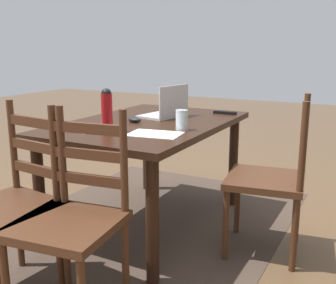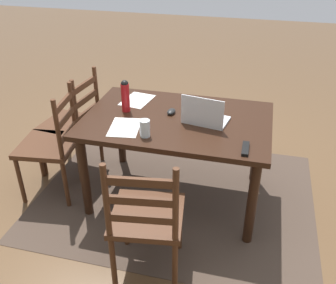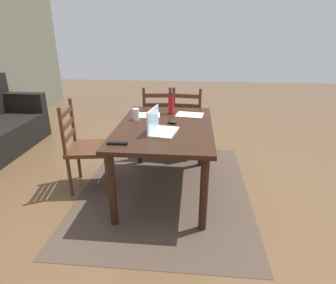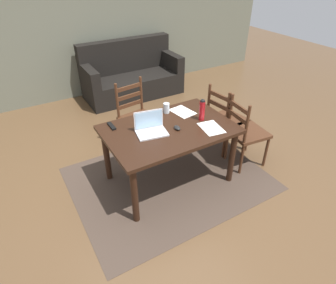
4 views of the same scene
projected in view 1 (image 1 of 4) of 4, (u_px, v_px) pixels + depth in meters
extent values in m
plane|color=brown|center=(149.00, 224.00, 2.89)|extent=(14.00, 14.00, 0.00)
cube|color=#47382D|center=(149.00, 223.00, 2.89)|extent=(2.27, 1.77, 0.01)
cube|color=black|center=(148.00, 125.00, 2.73)|extent=(1.41, 0.94, 0.04)
cylinder|color=black|center=(147.00, 150.00, 3.53)|extent=(0.07, 0.07, 0.69)
cylinder|color=black|center=(40.00, 196.00, 2.45)|extent=(0.07, 0.07, 0.69)
cylinder|color=black|center=(233.00, 162.00, 3.17)|extent=(0.07, 0.07, 0.69)
cylinder|color=black|center=(153.00, 222.00, 2.10)|extent=(0.07, 0.07, 0.69)
cube|color=#4C2B19|center=(7.00, 210.00, 1.98)|extent=(0.48, 0.48, 0.04)
cylinder|color=#4C2B19|center=(0.00, 284.00, 1.78)|extent=(0.04, 0.04, 0.43)
cylinder|color=#4C2B19|center=(66.00, 249.00, 2.09)|extent=(0.04, 0.04, 0.43)
cylinder|color=#4C2B19|center=(19.00, 231.00, 2.29)|extent=(0.04, 0.04, 0.43)
cylinder|color=#4C2B19|center=(62.00, 157.00, 1.99)|extent=(0.04, 0.04, 0.50)
cylinder|color=#4C2B19|center=(13.00, 146.00, 2.19)|extent=(0.04, 0.04, 0.50)
cube|color=#4C2B19|center=(38.00, 170.00, 2.11)|extent=(0.06, 0.36, 0.05)
cube|color=#4C2B19|center=(36.00, 146.00, 2.08)|extent=(0.06, 0.36, 0.05)
cube|color=#4C2B19|center=(34.00, 122.00, 2.06)|extent=(0.06, 0.36, 0.05)
cube|color=#4C2B19|center=(66.00, 225.00, 1.81)|extent=(0.49, 0.49, 0.04)
cylinder|color=#4C2B19|center=(126.00, 261.00, 1.97)|extent=(0.04, 0.04, 0.43)
cylinder|color=#4C2B19|center=(59.00, 247.00, 2.11)|extent=(0.04, 0.04, 0.43)
cylinder|color=#4C2B19|center=(124.00, 163.00, 1.87)|extent=(0.04, 0.04, 0.50)
cylinder|color=#4C2B19|center=(54.00, 156.00, 2.00)|extent=(0.04, 0.04, 0.50)
cube|color=#4C2B19|center=(89.00, 180.00, 1.96)|extent=(0.07, 0.36, 0.05)
cube|color=#4C2B19|center=(88.00, 154.00, 1.93)|extent=(0.07, 0.36, 0.05)
cube|color=#4C2B19|center=(87.00, 128.00, 1.90)|extent=(0.07, 0.36, 0.05)
cube|color=#4C2B19|center=(265.00, 180.00, 2.42)|extent=(0.50, 0.50, 0.04)
cylinder|color=#4C2B19|center=(226.00, 225.00, 2.37)|extent=(0.04, 0.04, 0.43)
cylinder|color=#4C2B19|center=(237.00, 202.00, 2.71)|extent=(0.04, 0.04, 0.43)
cylinder|color=#4C2B19|center=(294.00, 235.00, 2.24)|extent=(0.04, 0.04, 0.43)
cylinder|color=#4C2B19|center=(297.00, 210.00, 2.59)|extent=(0.04, 0.04, 0.43)
cylinder|color=#4C2B19|center=(303.00, 149.00, 2.13)|extent=(0.04, 0.04, 0.50)
cylinder|color=#4C2B19|center=(305.00, 135.00, 2.48)|extent=(0.04, 0.04, 0.50)
cube|color=#4C2B19|center=(303.00, 159.00, 2.33)|extent=(0.36, 0.08, 0.05)
cube|color=#4C2B19|center=(304.00, 137.00, 2.30)|extent=(0.36, 0.08, 0.05)
cube|color=#4C2B19|center=(306.00, 115.00, 2.27)|extent=(0.36, 0.08, 0.05)
cube|color=silver|center=(162.00, 115.00, 2.92)|extent=(0.35, 0.27, 0.02)
cube|color=silver|center=(174.00, 101.00, 2.83)|extent=(0.32, 0.07, 0.21)
cube|color=#A5CCEA|center=(173.00, 101.00, 2.83)|extent=(0.29, 0.06, 0.19)
cylinder|color=#A81419|center=(107.00, 113.00, 2.35)|extent=(0.07, 0.07, 0.23)
sphere|color=black|center=(106.00, 94.00, 2.33)|extent=(0.06, 0.06, 0.06)
cylinder|color=silver|center=(182.00, 120.00, 2.43)|extent=(0.07, 0.07, 0.12)
ellipsoid|color=black|center=(134.00, 120.00, 2.70)|extent=(0.07, 0.10, 0.03)
cube|color=black|center=(225.00, 113.00, 3.03)|extent=(0.05, 0.17, 0.02)
cube|color=white|center=(81.00, 128.00, 2.49)|extent=(0.25, 0.32, 0.00)
cube|color=white|center=(155.00, 134.00, 2.33)|extent=(0.25, 0.32, 0.00)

